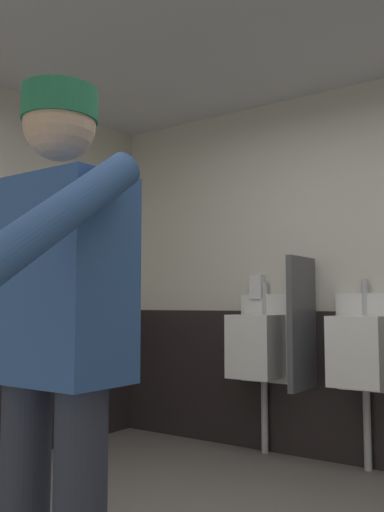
{
  "coord_description": "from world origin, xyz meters",
  "views": [
    {
      "loc": [
        1.1,
        -1.82,
        1.07
      ],
      "look_at": [
        -0.04,
        -0.18,
        1.25
      ],
      "focal_mm": 38.58,
      "sensor_mm": 36.0,
      "label": 1
    }
  ],
  "objects_px": {
    "urinal_middle": "(361,350)",
    "soap_dispenser": "(257,287)",
    "urinal_left": "(258,345)",
    "person": "(52,336)"
  },
  "relations": [
    {
      "from": "urinal_middle",
      "to": "urinal_left",
      "type": "bearing_deg",
      "value": 180.0
    },
    {
      "from": "urinal_middle",
      "to": "soap_dispenser",
      "type": "xyz_separation_m",
      "value": [
        -0.82,
        0.12,
        0.43
      ]
    },
    {
      "from": "urinal_middle",
      "to": "soap_dispenser",
      "type": "relative_size",
      "value": 6.89
    },
    {
      "from": "soap_dispenser",
      "to": "urinal_middle",
      "type": "bearing_deg",
      "value": -8.31
    },
    {
      "from": "urinal_left",
      "to": "soap_dispenser",
      "type": "height_order",
      "value": "soap_dispenser"
    },
    {
      "from": "soap_dispenser",
      "to": "urinal_left",
      "type": "bearing_deg",
      "value": -60.5
    },
    {
      "from": "urinal_left",
      "to": "urinal_middle",
      "type": "relative_size",
      "value": 1.0
    },
    {
      "from": "urinal_middle",
      "to": "person",
      "type": "distance_m",
      "value": 2.56
    },
    {
      "from": "urinal_left",
      "to": "soap_dispenser",
      "type": "relative_size",
      "value": 6.89
    },
    {
      "from": "urinal_left",
      "to": "urinal_middle",
      "type": "height_order",
      "value": "same"
    }
  ]
}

